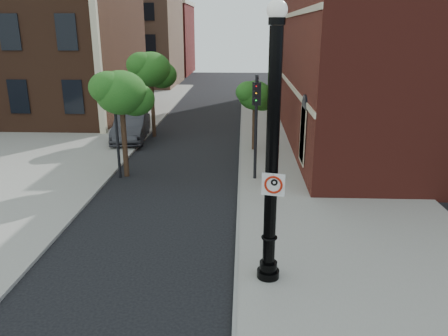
{
  "coord_description": "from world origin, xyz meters",
  "views": [
    {
      "loc": [
        2.2,
        -10.77,
        6.73
      ],
      "look_at": [
        1.62,
        2.0,
        2.63
      ],
      "focal_mm": 35.0,
      "sensor_mm": 36.0,
      "label": 1
    }
  ],
  "objects_px": {
    "lamppost": "(272,164)",
    "traffic_signal_right": "(256,111)",
    "no_parking_sign": "(273,184)",
    "traffic_signal_left": "(115,112)",
    "parked_car": "(131,127)"
  },
  "relations": [
    {
      "from": "no_parking_sign",
      "to": "traffic_signal_left",
      "type": "bearing_deg",
      "value": 139.25
    },
    {
      "from": "no_parking_sign",
      "to": "parked_car",
      "type": "xyz_separation_m",
      "value": [
        -7.78,
        15.87,
        -2.07
      ]
    },
    {
      "from": "no_parking_sign",
      "to": "lamppost",
      "type": "bearing_deg",
      "value": 115.21
    },
    {
      "from": "lamppost",
      "to": "parked_car",
      "type": "height_order",
      "value": "lamppost"
    },
    {
      "from": "lamppost",
      "to": "traffic_signal_right",
      "type": "bearing_deg",
      "value": 91.28
    },
    {
      "from": "parked_car",
      "to": "traffic_signal_left",
      "type": "relative_size",
      "value": 1.13
    },
    {
      "from": "traffic_signal_left",
      "to": "parked_car",
      "type": "bearing_deg",
      "value": 119.62
    },
    {
      "from": "parked_car",
      "to": "traffic_signal_right",
      "type": "xyz_separation_m",
      "value": [
        7.55,
        -7.29,
        2.39
      ]
    },
    {
      "from": "lamppost",
      "to": "traffic_signal_right",
      "type": "xyz_separation_m",
      "value": [
        -0.19,
        8.4,
        -0.16
      ]
    },
    {
      "from": "no_parking_sign",
      "to": "traffic_signal_right",
      "type": "height_order",
      "value": "traffic_signal_right"
    },
    {
      "from": "lamppost",
      "to": "parked_car",
      "type": "distance_m",
      "value": 17.67
    },
    {
      "from": "lamppost",
      "to": "traffic_signal_right",
      "type": "height_order",
      "value": "lamppost"
    },
    {
      "from": "no_parking_sign",
      "to": "parked_car",
      "type": "distance_m",
      "value": 17.79
    },
    {
      "from": "no_parking_sign",
      "to": "traffic_signal_right",
      "type": "xyz_separation_m",
      "value": [
        -0.23,
        8.58,
        0.32
      ]
    },
    {
      "from": "lamppost",
      "to": "traffic_signal_left",
      "type": "height_order",
      "value": "lamppost"
    }
  ]
}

